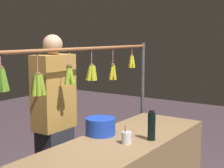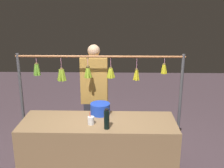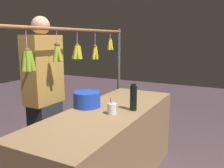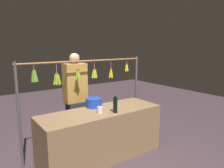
% 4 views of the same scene
% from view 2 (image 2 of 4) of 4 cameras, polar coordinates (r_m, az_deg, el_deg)
% --- Properties ---
extents(market_counter, '(2.09, 0.72, 0.82)m').
position_cam_2_polar(market_counter, '(3.85, -2.82, -13.43)').
color(market_counter, olive).
rests_on(market_counter, ground).
extents(display_rack, '(2.43, 0.13, 1.66)m').
position_cam_2_polar(display_rack, '(3.96, -3.61, -0.08)').
color(display_rack, '#4C4C51').
rests_on(display_rack, ground).
extents(water_bottle, '(0.07, 0.07, 0.27)m').
position_cam_2_polar(water_bottle, '(3.39, -1.13, -7.49)').
color(water_bottle, black).
rests_on(water_bottle, market_counter).
extents(blue_bucket, '(0.28, 0.28, 0.16)m').
position_cam_2_polar(blue_bucket, '(3.86, -2.52, -5.26)').
color(blue_bucket, blue).
rests_on(blue_bucket, market_counter).
extents(drink_cup, '(0.09, 0.09, 0.16)m').
position_cam_2_polar(drink_cup, '(3.56, -4.46, -7.70)').
color(drink_cup, silver).
rests_on(drink_cup, market_counter).
extents(vendor_person, '(0.42, 0.23, 1.75)m').
position_cam_2_polar(vendor_person, '(4.32, -3.68, -3.35)').
color(vendor_person, '#2D2D38').
rests_on(vendor_person, ground).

